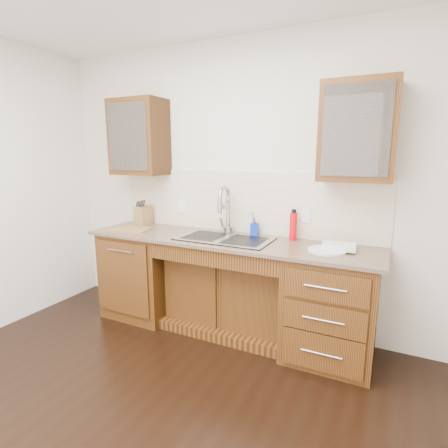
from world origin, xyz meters
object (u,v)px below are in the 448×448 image
at_px(soap_bottle, 254,227).
at_px(cutting_board, 130,229).
at_px(plate, 327,250).
at_px(knife_block, 143,216).
at_px(water_bottle, 293,226).

xyz_separation_m(soap_bottle, cutting_board, (-1.20, -0.34, -0.07)).
height_order(plate, knife_block, knife_block).
relative_size(water_bottle, cutting_board, 0.65).
height_order(soap_bottle, cutting_board, soap_bottle).
distance_m(soap_bottle, water_bottle, 0.38).
relative_size(plate, knife_block, 1.42).
height_order(knife_block, cutting_board, knife_block).
distance_m(soap_bottle, knife_block, 1.24).
xyz_separation_m(plate, cutting_board, (-1.91, -0.07, 0.00)).
relative_size(plate, cutting_board, 0.78).
relative_size(soap_bottle, knife_block, 0.78).
bearing_deg(water_bottle, soap_bottle, 176.59).
bearing_deg(soap_bottle, cutting_board, 178.33).
bearing_deg(knife_block, cutting_board, -81.37).
xyz_separation_m(soap_bottle, plate, (0.72, -0.27, -0.07)).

